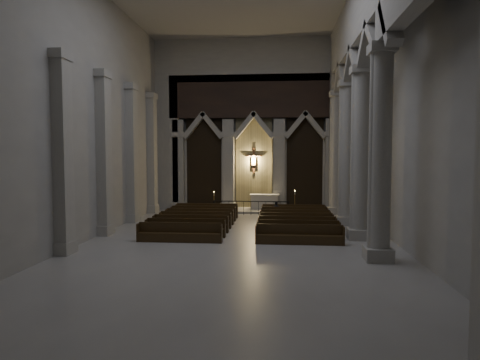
% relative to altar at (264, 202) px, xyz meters
% --- Properties ---
extents(room, '(24.00, 24.10, 12.00)m').
position_rel_altar_xyz_m(room, '(-0.80, -10.83, 6.94)').
color(room, '#A3A19B').
rests_on(room, ground).
extents(sanctuary_wall, '(14.00, 0.77, 12.00)m').
position_rel_altar_xyz_m(sanctuary_wall, '(-0.80, 0.70, 5.95)').
color(sanctuary_wall, '#ABA89F').
rests_on(sanctuary_wall, ground).
extents(right_arcade, '(1.00, 24.00, 12.00)m').
position_rel_altar_xyz_m(right_arcade, '(4.70, -9.51, 7.16)').
color(right_arcade, '#ABA89F').
rests_on(right_arcade, ground).
extents(left_pilasters, '(0.60, 13.00, 8.03)m').
position_rel_altar_xyz_m(left_pilasters, '(-7.55, -7.33, 3.25)').
color(left_pilasters, '#ABA89F').
rests_on(left_pilasters, ground).
extents(sanctuary_step, '(8.50, 2.60, 0.15)m').
position_rel_altar_xyz_m(sanctuary_step, '(-0.80, -0.23, -0.59)').
color(sanctuary_step, '#ABA89F').
rests_on(sanctuary_step, ground).
extents(altar, '(2.01, 0.81, 1.02)m').
position_rel_altar_xyz_m(altar, '(0.00, 0.00, 0.00)').
color(altar, beige).
rests_on(altar, sanctuary_step).
extents(altar_rail, '(4.90, 0.09, 0.96)m').
position_rel_altar_xyz_m(altar_rail, '(-0.80, -2.16, -0.03)').
color(altar_rail, black).
rests_on(altar_rail, ground).
extents(candle_stand_left, '(0.26, 0.26, 1.52)m').
position_rel_altar_xyz_m(candle_stand_left, '(-3.26, -1.90, -0.25)').
color(candle_stand_left, '#AC8135').
rests_on(candle_stand_left, ground).
extents(candle_stand_right, '(0.26, 0.26, 1.55)m').
position_rel_altar_xyz_m(candle_stand_right, '(2.05, -1.07, -0.24)').
color(candle_stand_right, '#AC8135').
rests_on(candle_stand_right, ground).
extents(pews, '(9.30, 7.82, 0.87)m').
position_rel_altar_xyz_m(pews, '(-0.80, -6.99, -0.38)').
color(pews, black).
rests_on(pews, ground).
extents(worshipper, '(0.49, 0.40, 1.17)m').
position_rel_altar_xyz_m(worshipper, '(0.84, -4.28, -0.08)').
color(worshipper, black).
rests_on(worshipper, ground).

